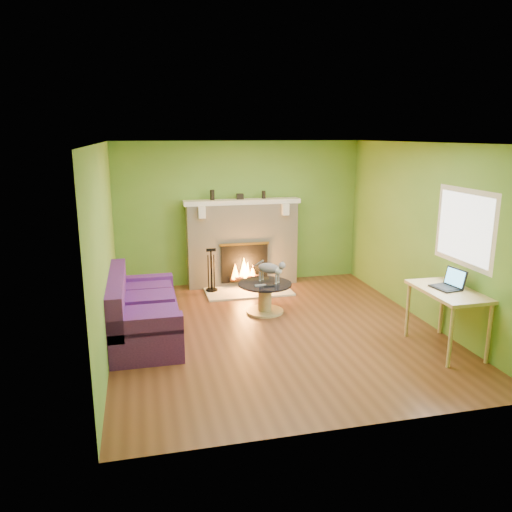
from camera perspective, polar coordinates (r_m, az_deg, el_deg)
The scene contains 22 objects.
floor at distance 7.17m, azimuth 2.28°, elevation -8.47°, with size 5.00×5.00×0.00m, color brown.
ceiling at distance 6.64m, azimuth 2.50°, elevation 12.79°, with size 5.00×5.00×0.00m, color white.
wall_back at distance 9.18m, azimuth -1.83°, elevation 4.91°, with size 5.00×5.00×0.00m, color #55872C.
wall_front at distance 4.51m, azimuth 10.99°, elevation -4.72°, with size 5.00×5.00×0.00m, color #55872C.
wall_left at distance 6.56m, azimuth -16.91°, elevation 0.74°, with size 5.00×5.00×0.00m, color #55872C.
wall_right at distance 7.69m, azimuth 18.76°, elevation 2.46°, with size 5.00×5.00×0.00m, color #55872C.
window_frame at distance 6.91m, azimuth 22.75°, elevation 3.02°, with size 1.20×1.20×0.00m, color silver.
window_pane at distance 6.91m, azimuth 22.69°, elevation 3.02°, with size 1.06×1.06×0.00m, color white.
fireplace at distance 9.10m, azimuth -1.58°, elevation 1.45°, with size 2.10×0.46×1.58m.
hearth at distance 8.81m, azimuth -0.86°, elevation -4.07°, with size 1.50×0.75×0.03m, color beige.
mantel at distance 8.95m, azimuth -1.58°, elevation 6.23°, with size 2.10×0.28×0.08m, color white.
sofa at distance 7.01m, azimuth -13.06°, elevation -6.36°, with size 0.89×1.97×0.88m.
coffee_table at distance 7.77m, azimuth 1.02°, elevation -4.54°, with size 0.83×0.83×0.47m.
desk at distance 6.78m, azimuth 21.10°, elevation -4.40°, with size 0.63×1.08×0.80m.
cat at distance 7.73m, azimuth 1.52°, elevation -1.71°, with size 0.21×0.58×0.36m, color slate, non-canonical shape.
remote_silver at distance 7.57m, azimuth 0.52°, elevation -3.37°, with size 0.17×0.04×0.02m, color gray.
remote_black at distance 7.55m, azimuth 1.51°, elevation -3.45°, with size 0.16×0.04×0.02m, color black.
laptop at distance 6.75m, azimuth 20.89°, elevation -2.45°, with size 0.30×0.35×0.26m, color black, non-canonical shape.
fire_tools at distance 8.73m, azimuth -5.12°, elevation -1.56°, with size 0.20×0.20×0.77m, color black, non-canonical shape.
mantel_vase_left at distance 8.87m, azimuth -5.02°, elevation 6.96°, with size 0.08×0.08×0.18m, color black.
mantel_vase_right at distance 9.05m, azimuth 0.88°, elevation 7.02°, with size 0.07×0.07×0.14m, color black.
mantel_box at distance 8.96m, azimuth -1.84°, elevation 6.82°, with size 0.12×0.08×0.10m, color black.
Camera 1 is at (-1.80, -6.39, 2.71)m, focal length 35.00 mm.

